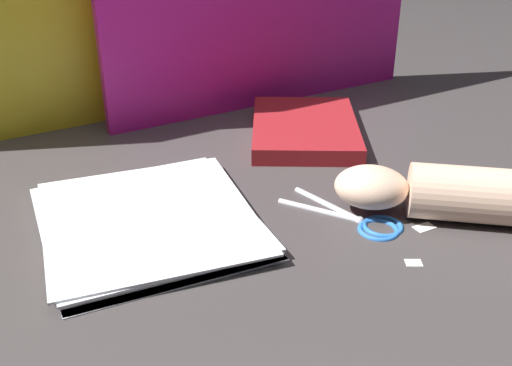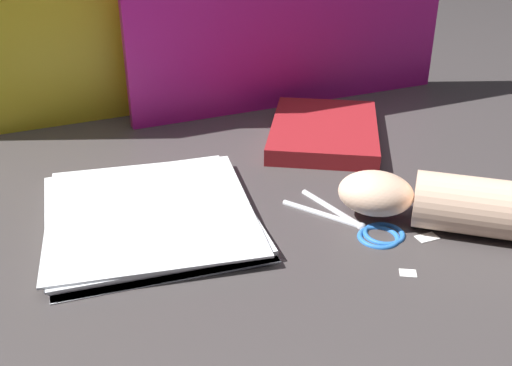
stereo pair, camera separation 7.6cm
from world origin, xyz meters
name	(u,v)px [view 1 (the left image)]	position (x,y,z in m)	size (l,w,h in m)	color
ground_plane	(251,212)	(0.00, 0.00, 0.00)	(6.00, 6.00, 0.00)	#3D3838
paper_stack	(149,220)	(-0.14, 0.01, 0.01)	(0.29, 0.31, 0.02)	white
book_closed	(305,128)	(0.17, 0.22, 0.01)	(0.25, 0.30, 0.03)	maroon
scissors	(362,219)	(0.13, -0.07, 0.00)	(0.15, 0.17, 0.01)	silver
hand_forearm	(474,195)	(0.27, -0.11, 0.04)	(0.34, 0.23, 0.07)	beige
paper_scrap_near	(424,227)	(0.20, -0.11, 0.00)	(0.03, 0.02, 0.00)	white
paper_scrap_mid	(414,263)	(0.15, -0.18, 0.00)	(0.02, 0.02, 0.00)	white
pen	(98,235)	(-0.20, 0.00, 0.00)	(0.13, 0.07, 0.01)	red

